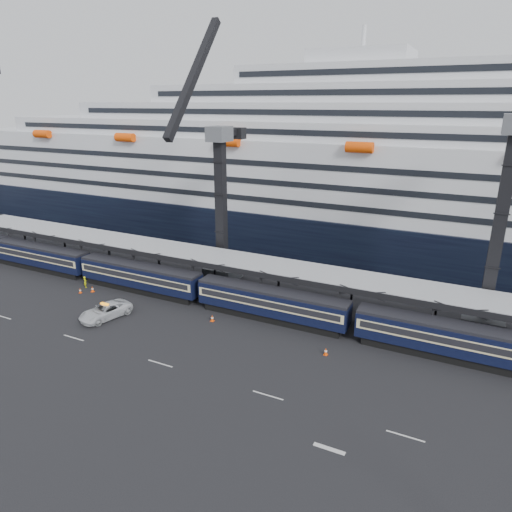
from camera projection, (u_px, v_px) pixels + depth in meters
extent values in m
plane|color=black|center=(304.00, 378.00, 43.67)|extent=(260.00, 260.00, 0.00)
cube|color=beige|center=(3.00, 317.00, 56.12)|extent=(3.00, 0.15, 0.02)
cube|color=beige|center=(74.00, 338.00, 51.11)|extent=(3.00, 0.15, 0.02)
cube|color=beige|center=(160.00, 363.00, 46.10)|extent=(3.00, 0.15, 0.02)
cube|color=beige|center=(268.00, 395.00, 41.10)|extent=(3.00, 0.15, 0.02)
cube|color=beige|center=(405.00, 436.00, 36.09)|extent=(3.00, 0.15, 0.02)
cube|color=beige|center=(329.00, 449.00, 34.78)|extent=(2.50, 0.40, 0.02)
cube|color=black|center=(41.00, 266.00, 72.05)|extent=(17.48, 2.40, 0.90)
cube|color=black|center=(39.00, 255.00, 71.47)|extent=(19.00, 2.80, 2.70)
cube|color=beige|center=(39.00, 254.00, 71.38)|extent=(18.62, 2.92, 1.05)
cube|color=black|center=(39.00, 253.00, 71.36)|extent=(17.86, 2.98, 0.70)
cube|color=black|center=(38.00, 246.00, 70.99)|extent=(19.00, 2.50, 0.35)
cube|color=black|center=(141.00, 288.00, 63.71)|extent=(17.48, 2.40, 0.90)
cube|color=black|center=(140.00, 276.00, 63.13)|extent=(19.00, 2.80, 2.70)
cube|color=beige|center=(140.00, 274.00, 63.03)|extent=(18.62, 2.92, 1.05)
cube|color=black|center=(140.00, 273.00, 63.01)|extent=(17.86, 2.98, 0.70)
cube|color=black|center=(139.00, 266.00, 62.65)|extent=(19.00, 2.50, 0.35)
cube|color=black|center=(271.00, 316.00, 55.36)|extent=(17.48, 2.40, 0.90)
cube|color=black|center=(271.00, 302.00, 54.78)|extent=(19.00, 2.80, 2.70)
cube|color=beige|center=(271.00, 300.00, 54.69)|extent=(18.62, 2.92, 1.05)
cube|color=black|center=(271.00, 300.00, 54.67)|extent=(17.86, 2.98, 0.70)
cube|color=black|center=(272.00, 291.00, 54.30)|extent=(19.00, 2.50, 0.35)
cube|color=black|center=(448.00, 354.00, 47.02)|extent=(17.48, 2.40, 0.90)
cube|color=black|center=(450.00, 338.00, 46.44)|extent=(19.00, 2.80, 2.70)
cube|color=beige|center=(451.00, 336.00, 46.34)|extent=(18.62, 2.92, 1.05)
cube|color=black|center=(451.00, 335.00, 46.33)|extent=(17.86, 2.98, 0.70)
cube|color=black|center=(452.00, 325.00, 45.96)|extent=(19.00, 2.50, 0.35)
cube|color=gray|center=(347.00, 278.00, 53.83)|extent=(130.00, 6.00, 0.25)
cube|color=black|center=(340.00, 289.00, 51.38)|extent=(130.00, 0.25, 0.70)
cube|color=black|center=(354.00, 272.00, 56.48)|extent=(130.00, 0.25, 0.70)
cube|color=black|center=(24.00, 233.00, 82.11)|extent=(0.25, 0.25, 5.40)
cube|color=black|center=(36.00, 249.00, 73.18)|extent=(0.25, 0.25, 5.40)
cube|color=black|center=(64.00, 240.00, 77.94)|extent=(0.25, 0.25, 5.40)
cube|color=black|center=(82.00, 258.00, 69.01)|extent=(0.25, 0.25, 5.40)
cube|color=black|center=(109.00, 248.00, 73.77)|extent=(0.25, 0.25, 5.40)
cube|color=black|center=(134.00, 268.00, 64.84)|extent=(0.25, 0.25, 5.40)
cube|color=black|center=(159.00, 256.00, 69.60)|extent=(0.25, 0.25, 5.40)
cube|color=black|center=(193.00, 279.00, 60.66)|extent=(0.25, 0.25, 5.40)
cube|color=black|center=(215.00, 266.00, 65.43)|extent=(0.25, 0.25, 5.40)
cube|color=black|center=(261.00, 292.00, 56.49)|extent=(0.25, 0.25, 5.40)
cube|color=black|center=(279.00, 278.00, 61.25)|extent=(0.25, 0.25, 5.40)
cube|color=black|center=(339.00, 308.00, 52.32)|extent=(0.25, 0.25, 5.40)
cube|color=black|center=(352.00, 290.00, 57.08)|extent=(0.25, 0.25, 5.40)
cube|color=black|center=(431.00, 325.00, 48.15)|extent=(0.25, 0.25, 5.40)
cube|color=black|center=(437.00, 305.00, 52.91)|extent=(0.25, 0.25, 5.40)
cube|color=black|center=(395.00, 229.00, 81.65)|extent=(200.00, 28.00, 7.00)
cube|color=black|center=(2.00, 184.00, 125.87)|extent=(16.17, 18.35, 7.00)
cube|color=silver|center=(400.00, 176.00, 78.59)|extent=(190.00, 26.88, 12.00)
cube|color=silver|center=(405.00, 131.00, 76.18)|extent=(160.00, 24.64, 3.00)
cube|color=black|center=(391.00, 135.00, 65.67)|extent=(153.60, 0.12, 0.90)
cube|color=silver|center=(407.00, 112.00, 75.22)|extent=(124.00, 21.84, 3.00)
cube|color=black|center=(395.00, 113.00, 65.90)|extent=(119.04, 0.12, 0.90)
cube|color=silver|center=(409.00, 93.00, 74.26)|extent=(90.00, 19.04, 3.00)
cube|color=black|center=(398.00, 92.00, 66.12)|extent=(86.40, 0.12, 0.90)
cube|color=silver|center=(411.00, 73.00, 73.29)|extent=(56.00, 16.24, 3.00)
cube|color=black|center=(402.00, 70.00, 66.35)|extent=(53.76, 0.12, 0.90)
cube|color=silver|center=(362.00, 58.00, 75.83)|extent=(16.00, 12.00, 2.50)
cylinder|color=#FF4C08|center=(42.00, 134.00, 94.00)|extent=(4.00, 1.60, 1.60)
cylinder|color=#FF4C08|center=(125.00, 137.00, 84.82)|extent=(4.00, 1.60, 1.60)
cylinder|color=#FF4C08|center=(228.00, 142.00, 75.64)|extent=(4.00, 1.60, 1.60)
cylinder|color=#FF4C08|center=(360.00, 147.00, 66.46)|extent=(4.00, 1.60, 1.60)
cube|color=#4E5156|center=(223.00, 273.00, 67.84)|extent=(4.50, 4.50, 2.00)
cube|color=black|center=(221.00, 207.00, 64.63)|extent=(1.30, 1.30, 18.00)
cube|color=#4E5156|center=(219.00, 134.00, 61.42)|extent=(2.60, 3.20, 2.00)
cube|color=black|center=(193.00, 77.00, 54.28)|extent=(0.90, 12.26, 14.37)
cube|color=black|center=(228.00, 133.00, 63.56)|extent=(0.90, 5.04, 0.90)
cube|color=black|center=(237.00, 133.00, 65.76)|extent=(2.20, 1.60, 1.60)
cube|color=#4E5156|center=(482.00, 323.00, 52.39)|extent=(4.50, 4.50, 2.00)
cube|color=black|center=(498.00, 231.00, 48.85)|extent=(1.30, 1.30, 20.00)
imported|color=silver|center=(105.00, 311.00, 55.58)|extent=(4.49, 6.94, 1.78)
imported|color=#D0D60B|center=(85.00, 282.00, 64.76)|extent=(0.72, 0.68, 1.66)
cube|color=#FF4C08|center=(80.00, 293.00, 63.10)|extent=(0.37, 0.37, 0.04)
cone|color=#FF4C08|center=(80.00, 290.00, 62.99)|extent=(0.31, 0.31, 0.70)
cylinder|color=white|center=(80.00, 290.00, 62.99)|extent=(0.26, 0.26, 0.12)
cube|color=#FF4C08|center=(93.00, 292.00, 63.48)|extent=(0.42, 0.42, 0.04)
cone|color=#FF4C08|center=(92.00, 289.00, 63.34)|extent=(0.36, 0.36, 0.80)
cylinder|color=white|center=(92.00, 289.00, 63.34)|extent=(0.30, 0.30, 0.13)
cube|color=#FF4C08|center=(212.00, 321.00, 55.00)|extent=(0.42, 0.42, 0.04)
cone|color=#FF4C08|center=(212.00, 318.00, 54.86)|extent=(0.36, 0.36, 0.80)
cylinder|color=white|center=(212.00, 318.00, 54.86)|extent=(0.30, 0.30, 0.13)
cube|color=#FF4C08|center=(326.00, 355.00, 47.69)|extent=(0.41, 0.41, 0.04)
cone|color=#FF4C08|center=(326.00, 351.00, 47.56)|extent=(0.35, 0.35, 0.78)
cylinder|color=white|center=(326.00, 351.00, 47.56)|extent=(0.29, 0.29, 0.13)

